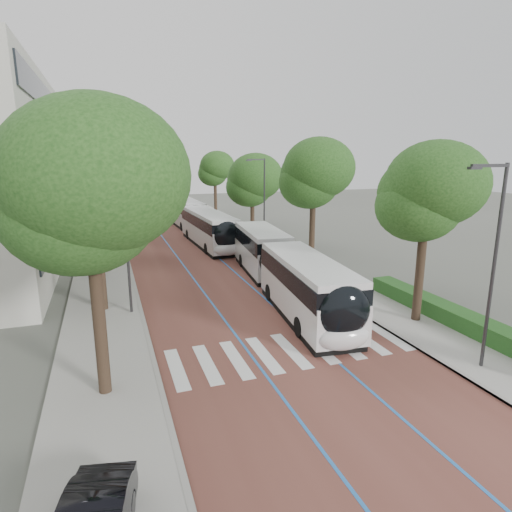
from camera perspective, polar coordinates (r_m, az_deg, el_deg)
The scene contains 19 objects.
ground at distance 18.41m, azimuth 5.34°, elevation -13.83°, with size 160.00×160.00×0.00m, color #51544C.
road at distance 55.91m, azimuth -12.05°, elevation 4.37°, with size 11.00×140.00×0.02m, color brown.
sidewalk_left at distance 55.46m, azimuth -19.76°, elevation 3.86°, with size 4.00×140.00×0.12m, color #9D9994.
sidewalk_right at distance 57.32m, azimuth -4.58°, elevation 4.88°, with size 4.00×140.00×0.12m, color #9D9994.
kerb_left at distance 55.48m, azimuth -17.80°, elevation 4.01°, with size 0.20×140.00×0.14m, color gray.
kerb_right at distance 56.87m, azimuth -6.44°, elevation 4.78°, with size 0.20×140.00×0.14m, color gray.
zebra_crossing at distance 19.29m, azimuth 4.63°, elevation -12.41°, with size 10.55×3.60×0.01m.
lane_line_left at distance 55.73m, azimuth -13.68°, elevation 4.27°, with size 0.12×126.00×0.01m, color #2468B8.
lane_line_right at distance 56.13m, azimuth -10.43°, elevation 4.49°, with size 0.12×126.00×0.01m, color #2468B8.
hedge at distance 23.25m, azimuth 26.42°, elevation -7.92°, with size 1.20×14.00×0.80m, color #1F4919.
streetlight_near at distance 18.39m, azimuth 28.97°, elevation 0.45°, with size 1.82×0.20×8.00m.
streetlight_far at distance 39.43m, azimuth 0.87°, elevation 8.09°, with size 1.82×0.20×8.00m.
lamp_post_left at distance 23.25m, azimuth -16.89°, elevation 2.15°, with size 0.14×0.14×8.00m, color #303033.
trees_left at distance 37.73m, azimuth -20.47°, elevation 9.72°, with size 6.29×60.76×9.69m.
trees_right at distance 39.79m, azimuth 2.32°, elevation 10.20°, with size 5.73×46.81×9.13m.
lead_bus at distance 25.95m, azimuth 3.85°, elevation -1.83°, with size 4.36×18.55×3.20m.
bus_queued_0 at distance 40.30m, azimuth -6.20°, elevation 3.55°, with size 2.94×12.48×3.20m.
bus_queued_1 at distance 52.58m, azimuth -9.40°, elevation 5.71°, with size 3.06×12.50×3.20m.
bus_queued_2 at distance 66.15m, azimuth -11.33°, elevation 7.15°, with size 3.22×12.52×3.20m.
Camera 1 is at (-7.00, -14.84, 8.37)m, focal length 30.00 mm.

